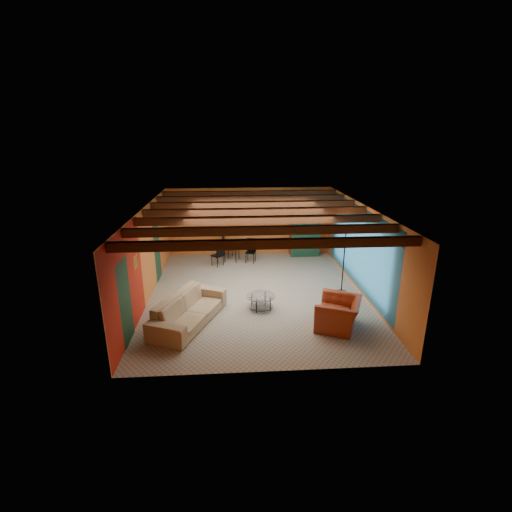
{
  "coord_description": "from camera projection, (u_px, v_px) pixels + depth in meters",
  "views": [
    {
      "loc": [
        -0.76,
        -10.56,
        4.76
      ],
      "look_at": [
        0.0,
        0.2,
        1.15
      ],
      "focal_mm": 26.01,
      "sensor_mm": 36.0,
      "label": 1
    }
  ],
  "objects": [
    {
      "name": "vase",
      "position": [
        232.0,
        236.0,
        14.12
      ],
      "size": [
        0.21,
        0.21,
        0.18
      ],
      "primitive_type": "imported",
      "rotation": [
        0.0,
        0.0,
        -0.27
      ],
      "color": "orange",
      "rests_on": "dining_table"
    },
    {
      "name": "sofa",
      "position": [
        189.0,
        309.0,
        9.64
      ],
      "size": [
        1.95,
        2.79,
        0.76
      ],
      "primitive_type": "imported",
      "rotation": [
        0.0,
        0.0,
        1.17
      ],
      "color": "#9B8464",
      "rests_on": "ground"
    },
    {
      "name": "room",
      "position": [
        256.0,
        218.0,
        10.9
      ],
      "size": [
        6.52,
        8.01,
        2.71
      ],
      "color": "gray",
      "rests_on": "ground"
    },
    {
      "name": "armoire",
      "position": [
        304.0,
        231.0,
        14.88
      ],
      "size": [
        1.14,
        0.58,
        1.97
      ],
      "primitive_type": "cube",
      "rotation": [
        0.0,
        0.0,
        0.03
      ],
      "color": "maroon",
      "rests_on": "ground"
    },
    {
      "name": "coffee_table",
      "position": [
        261.0,
        302.0,
        10.45
      ],
      "size": [
        1.0,
        1.0,
        0.42
      ],
      "primitive_type": null,
      "rotation": [
        0.0,
        0.0,
        0.27
      ],
      "color": "silver",
      "rests_on": "ground"
    },
    {
      "name": "painting",
      "position": [
        227.0,
        215.0,
        14.71
      ],
      "size": [
        1.05,
        0.03,
        0.65
      ],
      "primitive_type": "cube",
      "color": "black",
      "rests_on": "wall_back"
    },
    {
      "name": "dining_table",
      "position": [
        232.0,
        249.0,
        14.3
      ],
      "size": [
        2.22,
        2.22,
        0.93
      ],
      "primitive_type": null,
      "rotation": [
        0.0,
        0.0,
        -0.3
      ],
      "color": "silver",
      "rests_on": "ground"
    },
    {
      "name": "armchair",
      "position": [
        339.0,
        313.0,
        9.42
      ],
      "size": [
        1.44,
        1.51,
        0.77
      ],
      "primitive_type": "imported",
      "rotation": [
        0.0,
        0.0,
        -2.0
      ],
      "color": "maroon",
      "rests_on": "ground"
    },
    {
      "name": "floor_lamp",
      "position": [
        344.0,
        260.0,
        11.24
      ],
      "size": [
        0.59,
        0.59,
        2.15
      ],
      "primitive_type": null,
      "rotation": [
        0.0,
        0.0,
        -0.43
      ],
      "color": "black",
      "rests_on": "ground"
    },
    {
      "name": "ceiling_fan",
      "position": [
        256.0,
        219.0,
        10.8
      ],
      "size": [
        1.5,
        1.5,
        0.44
      ],
      "primitive_type": null,
      "color": "#472614",
      "rests_on": "ceiling"
    },
    {
      "name": "potted_plant",
      "position": [
        306.0,
        200.0,
        14.49
      ],
      "size": [
        0.52,
        0.46,
        0.52
      ],
      "primitive_type": "imported",
      "rotation": [
        0.0,
        0.0,
        -0.11
      ],
      "color": "#26661E",
      "rests_on": "armoire"
    }
  ]
}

